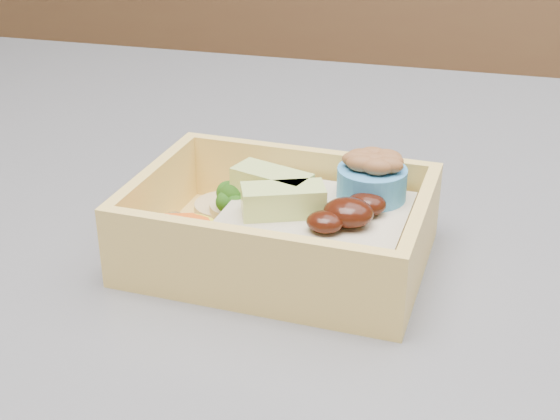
# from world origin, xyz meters

# --- Properties ---
(bento_box) EXTENTS (0.16, 0.12, 0.06)m
(bento_box) POSITION_xyz_m (0.21, -0.08, 0.94)
(bento_box) COLOR #FBCF67
(bento_box) RESTS_ON island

